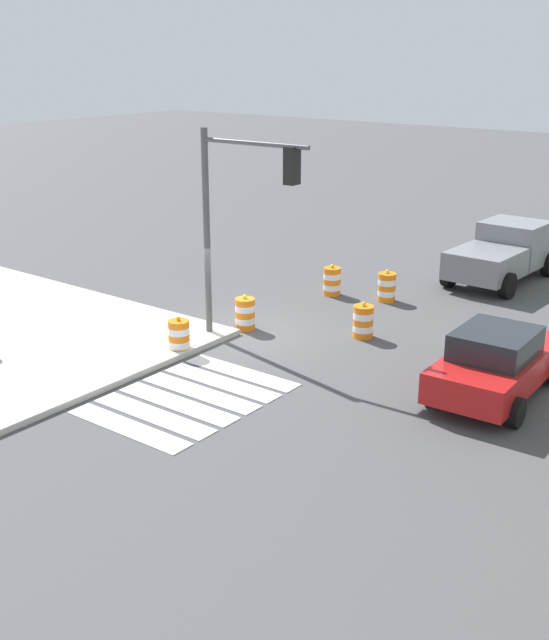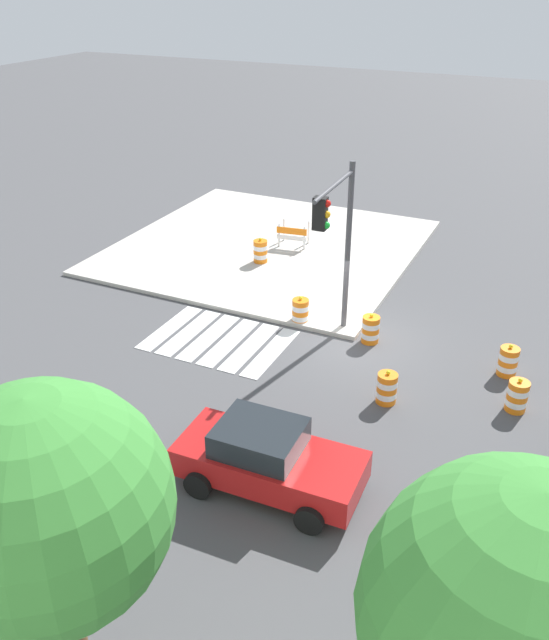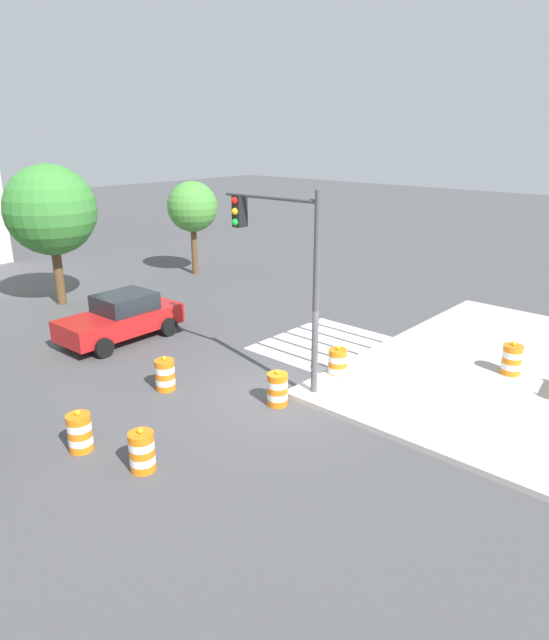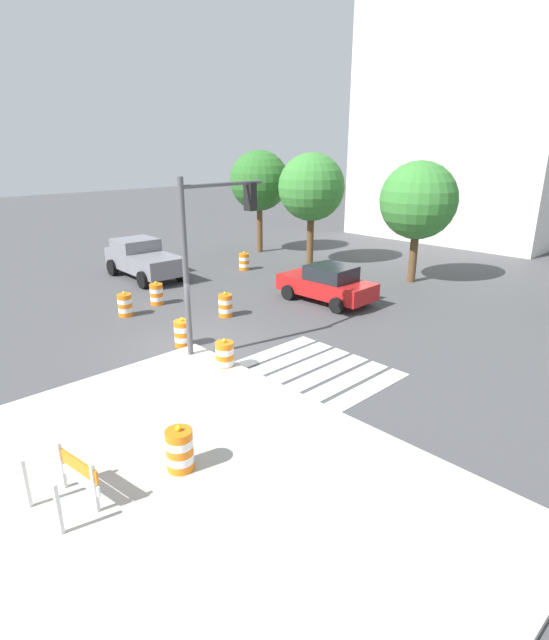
% 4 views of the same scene
% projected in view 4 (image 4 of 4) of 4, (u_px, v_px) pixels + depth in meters
% --- Properties ---
extents(ground_plane, '(120.00, 120.00, 0.00)m').
position_uv_depth(ground_plane, '(195.00, 348.00, 16.87)').
color(ground_plane, '#474749').
extents(sidewalk_corner, '(12.00, 12.00, 0.15)m').
position_uv_depth(sidewalk_corner, '(114.00, 528.00, 8.85)').
color(sidewalk_corner, '#BCB7AD').
rests_on(sidewalk_corner, ground).
extents(crosswalk_stripes, '(4.35, 3.20, 0.02)m').
position_uv_depth(crosswalk_stripes, '(319.00, 368.00, 15.32)').
color(crosswalk_stripes, silver).
rests_on(crosswalk_stripes, ground).
extents(sports_car, '(4.35, 2.24, 1.63)m').
position_uv_depth(sports_car, '(327.00, 284.00, 21.59)').
color(sports_car, red).
rests_on(sports_car, ground).
extents(pickup_truck, '(5.23, 2.52, 1.92)m').
position_uv_depth(pickup_truck, '(142.00, 259.00, 25.63)').
color(pickup_truck, slate).
rests_on(pickup_truck, ground).
extents(traffic_barrel_near_corner, '(0.56, 0.56, 1.02)m').
position_uv_depth(traffic_barrel_near_corner, '(225.00, 305.00, 19.85)').
color(traffic_barrel_near_corner, orange).
rests_on(traffic_barrel_near_corner, ground).
extents(traffic_barrel_crosswalk_end, '(0.56, 0.56, 1.02)m').
position_uv_depth(traffic_barrel_crosswalk_end, '(244.00, 262.00, 27.28)').
color(traffic_barrel_crosswalk_end, orange).
rests_on(traffic_barrel_crosswalk_end, ground).
extents(traffic_barrel_median_near, '(0.56, 0.56, 1.02)m').
position_uv_depth(traffic_barrel_median_near, '(225.00, 356.00, 15.09)').
color(traffic_barrel_median_near, orange).
rests_on(traffic_barrel_median_near, ground).
extents(traffic_barrel_median_far, '(0.56, 0.56, 1.02)m').
position_uv_depth(traffic_barrel_median_far, '(157.00, 294.00, 21.36)').
color(traffic_barrel_median_far, orange).
rests_on(traffic_barrel_median_far, ground).
extents(traffic_barrel_far_curb, '(0.56, 0.56, 1.02)m').
position_uv_depth(traffic_barrel_far_curb, '(183.00, 333.00, 16.91)').
color(traffic_barrel_far_curb, orange).
rests_on(traffic_barrel_far_curb, ground).
extents(traffic_barrel_lane_center, '(0.56, 0.56, 1.02)m').
position_uv_depth(traffic_barrel_lane_center, '(125.00, 305.00, 19.90)').
color(traffic_barrel_lane_center, orange).
rests_on(traffic_barrel_lane_center, ground).
extents(traffic_barrel_on_sidewalk, '(0.56, 0.56, 1.02)m').
position_uv_depth(traffic_barrel_on_sidewalk, '(180.00, 450.00, 10.19)').
color(traffic_barrel_on_sidewalk, orange).
rests_on(traffic_barrel_on_sidewalk, sidewalk_corner).
extents(construction_barricade, '(1.33, 0.94, 1.00)m').
position_uv_depth(construction_barricade, '(70.00, 477.00, 9.17)').
color(construction_barricade, silver).
rests_on(construction_barricade, sidewalk_corner).
extents(traffic_light_pole, '(0.47, 3.29, 5.50)m').
position_uv_depth(traffic_light_pole, '(213.00, 233.00, 15.55)').
color(traffic_light_pole, '#4C4C51').
rests_on(traffic_light_pole, sidewalk_corner).
extents(street_tree_streetside_near, '(3.62, 3.62, 6.23)m').
position_uv_depth(street_tree_streetside_near, '(259.00, 181.00, 30.64)').
color(street_tree_streetside_near, brown).
rests_on(street_tree_streetside_near, ground).
extents(street_tree_streetside_mid, '(3.68, 3.68, 6.14)m').
position_uv_depth(street_tree_streetside_mid, '(311.00, 188.00, 27.48)').
color(street_tree_streetside_mid, brown).
rests_on(street_tree_streetside_mid, ground).
extents(street_tree_corner_lot, '(3.68, 3.68, 5.84)m').
position_uv_depth(street_tree_corner_lot, '(418.00, 201.00, 23.77)').
color(street_tree_corner_lot, brown).
rests_on(street_tree_corner_lot, ground).
extents(office_building_far, '(14.22, 10.31, 20.93)m').
position_uv_depth(office_building_far, '(476.00, 84.00, 34.42)').
color(office_building_far, beige).
rests_on(office_building_far, ground).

